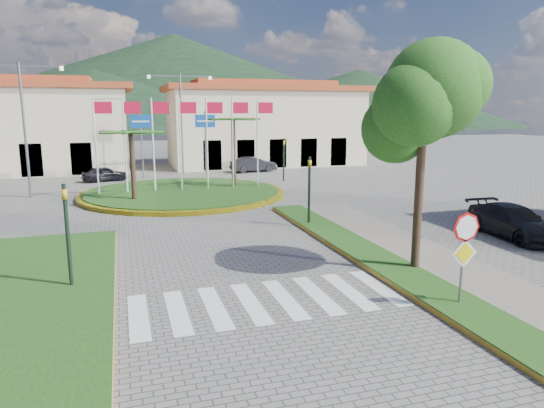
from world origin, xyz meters
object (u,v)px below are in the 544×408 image
object	(u,v)px
roundabout_island	(183,193)
car_side_right	(513,221)
car_dark_b	(254,164)
deciduous_tree	(424,113)
white_van	(4,168)
car_dark_a	(105,174)
stop_sign	(465,244)

from	to	relation	value
roundabout_island	car_side_right	distance (m)	18.70
roundabout_island	car_dark_b	world-z (taller)	roundabout_island
deciduous_tree	car_side_right	size ratio (longest dim) A/B	1.49
white_van	car_side_right	world-z (taller)	car_side_right
white_van	car_dark_b	size ratio (longest dim) A/B	0.98
car_side_right	car_dark_b	bearing A→B (deg)	104.62
car_dark_b	car_dark_a	bearing A→B (deg)	92.80
stop_sign	deciduous_tree	size ratio (longest dim) A/B	0.39
deciduous_tree	car_dark_a	distance (m)	27.44
stop_sign	car_side_right	distance (m)	9.17
white_van	car_dark_a	size ratio (longest dim) A/B	1.17
car_dark_a	car_dark_b	bearing A→B (deg)	-96.94
car_dark_a	car_side_right	size ratio (longest dim) A/B	0.72
roundabout_island	car_dark_a	bearing A→B (deg)	121.10
car_dark_a	car_dark_b	distance (m)	12.30
car_dark_a	car_side_right	xyz separation A→B (m)	(16.82, -22.34, 0.10)
deciduous_tree	car_side_right	xyz separation A→B (m)	(6.50, 2.66, -4.51)
white_van	car_dark_a	world-z (taller)	car_dark_a
stop_sign	car_side_right	bearing A→B (deg)	38.76
deciduous_tree	car_dark_b	world-z (taller)	deciduous_tree
stop_sign	white_van	distance (m)	39.24
stop_sign	car_dark_b	distance (m)	30.23
white_van	stop_sign	bearing A→B (deg)	-137.72
white_van	car_dark_b	distance (m)	20.84
white_van	car_dark_b	bearing A→B (deg)	-88.16
car_dark_a	car_dark_b	world-z (taller)	car_dark_b
deciduous_tree	car_dark_b	size ratio (longest dim) A/B	1.72
stop_sign	car_side_right	size ratio (longest dim) A/B	0.58
roundabout_island	car_side_right	size ratio (longest dim) A/B	2.78
deciduous_tree	white_van	size ratio (longest dim) A/B	1.76
car_dark_a	car_dark_b	size ratio (longest dim) A/B	0.83
car_dark_a	white_van	bearing A→B (deg)	33.24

